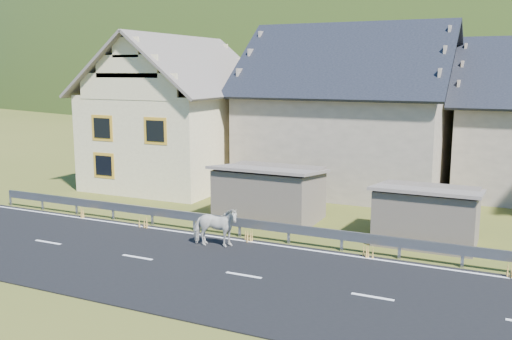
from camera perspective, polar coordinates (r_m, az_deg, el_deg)
The scene contains 11 objects.
ground at distance 17.83m, azimuth -1.23°, elevation -10.60°, with size 160.00×160.00×0.00m, color #3C4715.
road at distance 17.82m, azimuth -1.23°, elevation -10.54°, with size 60.00×7.00×0.04m, color black.
lane_markings at distance 17.81m, azimuth -1.23°, elevation -10.47°, with size 60.00×6.60×0.01m, color silver.
guardrail at distance 20.85m, azimuth 3.28°, elevation -5.91°, with size 28.10×0.09×0.75m.
shed_left at distance 23.99m, azimuth 1.37°, elevation -2.46°, with size 4.30×3.30×2.40m, color #706356.
shed_right at distance 21.79m, azimuth 16.70°, elevation -4.43°, with size 3.80×2.90×2.20m, color #706356.
house_cream at distance 32.15m, azimuth -7.81°, elevation 6.49°, with size 7.80×9.80×8.30m.
house_stone_a at distance 31.15m, azimuth 9.47°, elevation 6.84°, with size 10.80×9.80×8.90m.
mountain at distance 196.72m, azimuth 24.19°, elevation 1.43°, with size 440.00×280.00×260.00m, color #233312.
conifer_patch at distance 139.67m, azimuth -1.44°, elevation 9.88°, with size 76.00×50.00×28.00m, color black.
horse at distance 20.40m, azimuth -4.12°, elevation -5.68°, with size 1.72×0.78×1.46m, color beige.
Camera 1 is at (7.43, -14.94, 6.27)m, focal length 40.00 mm.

